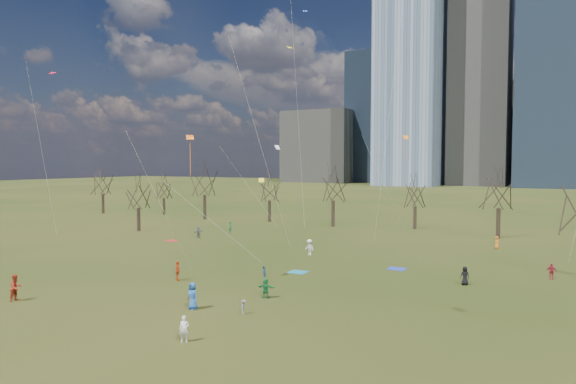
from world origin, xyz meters
The scene contains 20 objects.
ground centered at (0.00, 0.00, 0.00)m, with size 500.00×500.00×0.00m, color black.
downtown_skyline centered at (-2.43, 210.64, 39.01)m, with size 212.50×78.00×118.00m.
bare_tree_row centered at (-0.09, 37.22, 6.12)m, with size 113.04×29.80×9.50m.
blanket_teal centered at (3.29, 7.79, 0.01)m, with size 1.60×1.50×0.03m, color #197296.
blanket_navy centered at (10.81, 13.42, 0.01)m, with size 1.60×1.50×0.03m, color #2337A7.
blanket_crimson centered at (-19.41, 16.93, 0.01)m, with size 1.60×1.50×0.03m, color #B02324.
person_0 centered at (2.31, -6.08, 0.92)m, with size 0.90×0.59×1.84m, color #2558A3.
person_1 centered at (5.94, -11.38, 0.74)m, with size 0.54×0.35×1.47m, color white.
person_2 centered at (-10.26, -10.40, 0.96)m, with size 0.94×0.73×1.93m, color #AB2D18.
person_3 centered at (5.99, -5.43, 0.49)m, with size 0.63×0.36×0.98m, color slate.
person_4 centered at (-4.17, 0.03, 0.83)m, with size 0.98×0.41×1.67m, color #D54717.
person_5 centered at (5.23, -1.29, 0.74)m, with size 1.38×0.44×1.49m, color #197135.
person_6 centered at (17.47, 9.79, 0.76)m, with size 0.75×0.49×1.53m, color black.
person_8 centered at (1.48, 4.71, 0.47)m, with size 0.46×0.35×0.94m, color #2754AD.
person_9 centered at (0.46, 16.05, 0.85)m, with size 1.10×0.63×1.70m, color silver.
person_10 centered at (23.64, 15.38, 0.69)m, with size 0.81×0.34×1.38m, color #AC1831.
person_11 centered at (-17.85, 20.43, 0.79)m, with size 1.47×0.47×1.58m, color slate.
person_12 centered at (17.81, 29.89, 0.73)m, with size 0.72×0.47×1.47m, color orange.
person_13 centered at (-16.79, 26.20, 0.83)m, with size 0.60×0.40×1.65m, color #166736.
kites_airborne centered at (7.43, 12.45, 13.09)m, with size 65.11×44.86×35.24m.
Camera 1 is at (24.15, -33.29, 9.95)m, focal length 32.00 mm.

